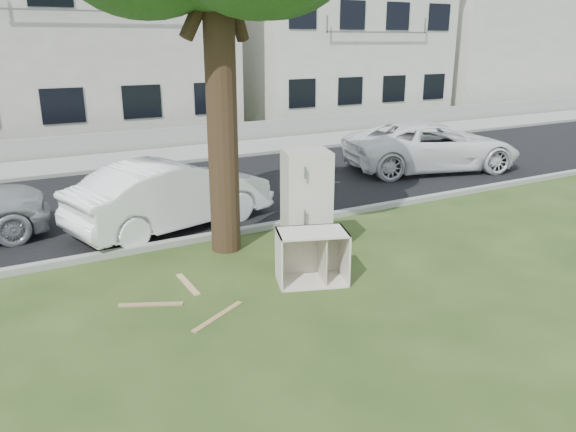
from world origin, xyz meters
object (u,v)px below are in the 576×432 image
car_center (173,194)px  car_right (432,146)px  cabinet (312,257)px  fridge (306,204)px

car_center → car_right: 8.65m
cabinet → car_center: car_center is taller
fridge → cabinet: (-0.54, -1.07, -0.53)m
fridge → cabinet: bearing=-99.5°
fridge → cabinet: fridge is taller
car_right → cabinet: bearing=140.2°
car_center → cabinet: bearing=-179.6°
cabinet → car_right: bearing=55.1°
cabinet → fridge: bearing=83.4°
car_center → car_right: size_ratio=0.83×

